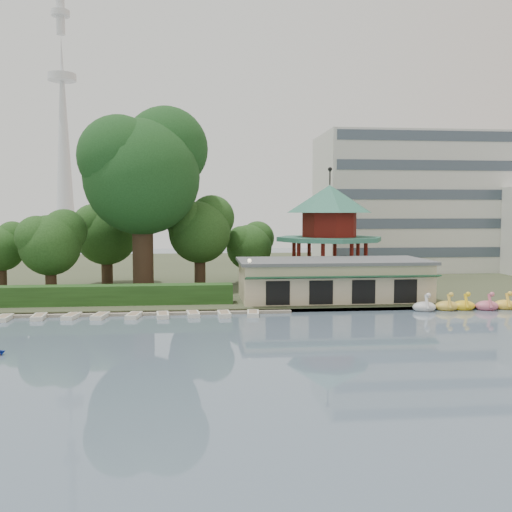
{
  "coord_description": "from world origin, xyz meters",
  "views": [
    {
      "loc": [
        -3.19,
        -32.93,
        8.89
      ],
      "look_at": [
        2.0,
        18.0,
        5.0
      ],
      "focal_mm": 40.0,
      "sensor_mm": 36.0,
      "label": 1
    }
  ],
  "objects": [
    {
      "name": "small_trees",
      "position": [
        -12.18,
        32.08,
        6.42
      ],
      "size": [
        38.94,
        16.9,
        10.53
      ],
      "color": "#3A281C",
      "rests_on": "shore"
    },
    {
      "name": "boathouse",
      "position": [
        10.0,
        21.97,
        2.37
      ],
      "size": [
        18.6,
        9.39,
        3.9
      ],
      "color": "beige",
      "rests_on": "shore"
    },
    {
      "name": "shore",
      "position": [
        0.0,
        52.0,
        0.2
      ],
      "size": [
        220.0,
        70.0,
        0.4
      ],
      "primitive_type": "cube",
      "color": "#424930",
      "rests_on": "ground"
    },
    {
      "name": "hedge",
      "position": [
        -15.0,
        20.5,
        1.3
      ],
      "size": [
        30.0,
        2.0,
        1.8
      ],
      "primitive_type": "cube",
      "color": "#254D1C",
      "rests_on": "shore"
    },
    {
      "name": "lamp_post",
      "position": [
        1.5,
        19.0,
        3.34
      ],
      "size": [
        0.36,
        0.36,
        4.28
      ],
      "color": "black",
      "rests_on": "shore"
    },
    {
      "name": "swan_boats",
      "position": [
        22.36,
        16.59,
        0.4
      ],
      "size": [
        13.17,
        2.1,
        1.92
      ],
      "color": "silver",
      "rests_on": "ground"
    },
    {
      "name": "embankment",
      "position": [
        0.0,
        17.3,
        0.15
      ],
      "size": [
        220.0,
        0.6,
        0.3
      ],
      "primitive_type": "cube",
      "color": "gray",
      "rests_on": "ground"
    },
    {
      "name": "broadcast_tower",
      "position": [
        -42.0,
        140.0,
        33.98
      ],
      "size": [
        8.0,
        8.0,
        96.0
      ],
      "color": "silver",
      "rests_on": "ground"
    },
    {
      "name": "big_tree",
      "position": [
        -8.84,
        28.2,
        13.63
      ],
      "size": [
        13.32,
        12.41,
        19.91
      ],
      "color": "#3A281C",
      "rests_on": "shore"
    },
    {
      "name": "ground_plane",
      "position": [
        0.0,
        0.0,
        0.0
      ],
      "size": [
        220.0,
        220.0,
        0.0
      ],
      "primitive_type": "plane",
      "color": "slate",
      "rests_on": "ground"
    },
    {
      "name": "dock",
      "position": [
        -12.0,
        17.2,
        0.12
      ],
      "size": [
        34.0,
        1.6,
        0.24
      ],
      "primitive_type": "cube",
      "color": "gray",
      "rests_on": "ground"
    },
    {
      "name": "pavilion",
      "position": [
        12.0,
        32.0,
        7.48
      ],
      "size": [
        12.4,
        12.4,
        13.5
      ],
      "color": "beige",
      "rests_on": "shore"
    },
    {
      "name": "office_building",
      "position": [
        32.67,
        49.0,
        9.73
      ],
      "size": [
        38.0,
        18.0,
        20.0
      ],
      "color": "silver",
      "rests_on": "shore"
    },
    {
      "name": "moored_rowboats",
      "position": [
        -12.7,
        15.78,
        0.18
      ],
      "size": [
        29.39,
        2.74,
        0.36
      ],
      "color": "silver",
      "rests_on": "ground"
    }
  ]
}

